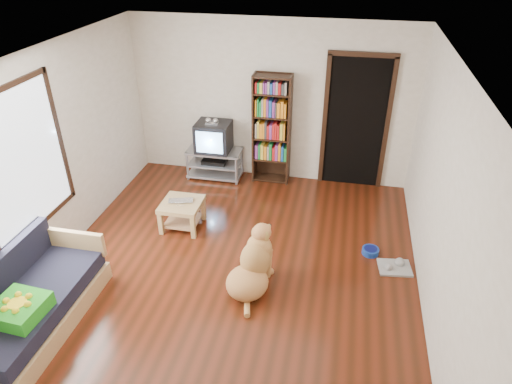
% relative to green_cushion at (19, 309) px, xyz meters
% --- Properties ---
extents(ground, '(5.00, 5.00, 0.00)m').
position_rel_green_cushion_xyz_m(ground, '(1.75, 1.65, -0.50)').
color(ground, '#511D0E').
rests_on(ground, ground).
extents(ceiling, '(5.00, 5.00, 0.00)m').
position_rel_green_cushion_xyz_m(ceiling, '(1.75, 1.65, 2.10)').
color(ceiling, white).
rests_on(ceiling, ground).
extents(wall_back, '(4.50, 0.00, 4.50)m').
position_rel_green_cushion_xyz_m(wall_back, '(1.75, 4.15, 0.80)').
color(wall_back, silver).
rests_on(wall_back, ground).
extents(wall_front, '(4.50, 0.00, 4.50)m').
position_rel_green_cushion_xyz_m(wall_front, '(1.75, -0.85, 0.80)').
color(wall_front, silver).
rests_on(wall_front, ground).
extents(wall_left, '(0.00, 5.00, 5.00)m').
position_rel_green_cushion_xyz_m(wall_left, '(-0.50, 1.65, 0.80)').
color(wall_left, silver).
rests_on(wall_left, ground).
extents(wall_right, '(0.00, 5.00, 5.00)m').
position_rel_green_cushion_xyz_m(wall_right, '(4.00, 1.65, 0.80)').
color(wall_right, silver).
rests_on(wall_right, ground).
extents(green_cushion, '(0.50, 0.50, 0.16)m').
position_rel_green_cushion_xyz_m(green_cushion, '(0.00, 0.00, 0.00)').
color(green_cushion, green).
rests_on(green_cushion, sofa).
extents(laptop, '(0.39, 0.30, 0.03)m').
position_rel_green_cushion_xyz_m(laptop, '(0.82, 2.32, -0.09)').
color(laptop, white).
rests_on(laptop, coffee_table).
extents(dog_bowl, '(0.22, 0.22, 0.08)m').
position_rel_green_cushion_xyz_m(dog_bowl, '(3.44, 2.25, -0.46)').
color(dog_bowl, navy).
rests_on(dog_bowl, ground).
extents(grey_rag, '(0.44, 0.37, 0.03)m').
position_rel_green_cushion_xyz_m(grey_rag, '(3.74, 2.00, -0.48)').
color(grey_rag, gray).
rests_on(grey_rag, ground).
extents(window, '(0.03, 1.46, 1.70)m').
position_rel_green_cushion_xyz_m(window, '(-0.48, 1.15, 1.00)').
color(window, white).
rests_on(window, wall_left).
extents(doorway, '(1.03, 0.05, 2.19)m').
position_rel_green_cushion_xyz_m(doorway, '(3.10, 4.13, 0.62)').
color(doorway, black).
rests_on(doorway, wall_back).
extents(tv_stand, '(0.90, 0.45, 0.50)m').
position_rel_green_cushion_xyz_m(tv_stand, '(0.85, 3.90, -0.23)').
color(tv_stand, '#99999E').
rests_on(tv_stand, ground).
extents(crt_tv, '(0.55, 0.52, 0.58)m').
position_rel_green_cushion_xyz_m(crt_tv, '(0.85, 3.92, 0.24)').
color(crt_tv, black).
rests_on(crt_tv, tv_stand).
extents(bookshelf, '(0.60, 0.30, 1.80)m').
position_rel_green_cushion_xyz_m(bookshelf, '(1.80, 3.99, 0.50)').
color(bookshelf, black).
rests_on(bookshelf, ground).
extents(sofa, '(0.80, 1.80, 0.80)m').
position_rel_green_cushion_xyz_m(sofa, '(-0.12, 0.26, -0.24)').
color(sofa, tan).
rests_on(sofa, ground).
extents(coffee_table, '(0.55, 0.55, 0.40)m').
position_rel_green_cushion_xyz_m(coffee_table, '(0.82, 2.35, -0.22)').
color(coffee_table, tan).
rests_on(coffee_table, ground).
extents(dog, '(0.62, 0.96, 0.79)m').
position_rel_green_cushion_xyz_m(dog, '(2.06, 1.33, -0.21)').
color(dog, '#B97747').
rests_on(dog, ground).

